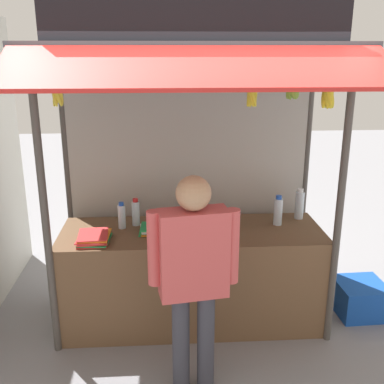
# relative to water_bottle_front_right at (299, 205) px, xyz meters

# --- Properties ---
(ground_plane) EXTENTS (20.00, 20.00, 0.00)m
(ground_plane) POSITION_rel_water_bottle_front_right_xyz_m (-1.01, -0.24, -1.01)
(ground_plane) COLOR gray
(stall_counter) EXTENTS (2.28, 0.77, 0.88)m
(stall_counter) POSITION_rel_water_bottle_front_right_xyz_m (-1.01, -0.24, -0.57)
(stall_counter) COLOR brown
(stall_counter) RESTS_ON ground
(stall_structure) EXTENTS (2.48, 1.65, 2.79)m
(stall_structure) POSITION_rel_water_bottle_front_right_xyz_m (-1.01, -0.09, 0.69)
(stall_structure) COLOR #4C4742
(stall_structure) RESTS_ON ground
(water_bottle_front_right) EXTENTS (0.08, 0.08, 0.29)m
(water_bottle_front_right) POSITION_rel_water_bottle_front_right_xyz_m (0.00, 0.00, 0.00)
(water_bottle_front_right) COLOR silver
(water_bottle_front_right) RESTS_ON stall_counter
(water_bottle_right) EXTENTS (0.08, 0.08, 0.27)m
(water_bottle_right) POSITION_rel_water_bottle_front_right_xyz_m (-0.24, -0.15, -0.01)
(water_bottle_right) COLOR silver
(water_bottle_right) RESTS_ON stall_counter
(water_bottle_front_left) EXTENTS (0.06, 0.06, 0.23)m
(water_bottle_front_left) POSITION_rel_water_bottle_front_right_xyz_m (-0.98, 0.00, -0.03)
(water_bottle_front_left) COLOR silver
(water_bottle_front_left) RESTS_ON stall_counter
(water_bottle_mid_left) EXTENTS (0.07, 0.07, 0.24)m
(water_bottle_mid_left) POSITION_rel_water_bottle_front_right_xyz_m (-1.62, -0.14, -0.02)
(water_bottle_mid_left) COLOR silver
(water_bottle_mid_left) RESTS_ON stall_counter
(water_bottle_far_right) EXTENTS (0.07, 0.07, 0.25)m
(water_bottle_far_right) POSITION_rel_water_bottle_front_right_xyz_m (-1.50, -0.07, -0.02)
(water_bottle_far_right) COLOR silver
(water_bottle_far_right) RESTS_ON stall_counter
(magazine_stack_left) EXTENTS (0.26, 0.25, 0.05)m
(magazine_stack_left) POSITION_rel_water_bottle_front_right_xyz_m (-1.34, -0.25, -0.11)
(magazine_stack_left) COLOR green
(magazine_stack_left) RESTS_ON stall_counter
(magazine_stack_back_right) EXTENTS (0.27, 0.32, 0.06)m
(magazine_stack_back_right) POSITION_rel_water_bottle_front_right_xyz_m (-1.83, -0.43, -0.10)
(magazine_stack_back_right) COLOR red
(magazine_stack_back_right) RESTS_ON stall_counter
(banana_bunch_inner_left) EXTENTS (0.10, 0.09, 0.31)m
(banana_bunch_inner_left) POSITION_rel_water_bottle_front_right_xyz_m (-0.62, -0.72, 1.07)
(banana_bunch_inner_left) COLOR #332D23
(banana_bunch_rightmost) EXTENTS (0.12, 0.12, 0.26)m
(banana_bunch_rightmost) POSITION_rel_water_bottle_front_right_xyz_m (-0.34, -0.72, 1.11)
(banana_bunch_rightmost) COLOR #332D23
(banana_bunch_leftmost) EXTENTS (0.11, 0.11, 0.33)m
(banana_bunch_leftmost) POSITION_rel_water_bottle_front_right_xyz_m (-0.08, -0.72, 1.05)
(banana_bunch_leftmost) COLOR #332D23
(banana_bunch_inner_right) EXTENTS (0.09, 0.09, 0.30)m
(banana_bunch_inner_right) POSITION_rel_water_bottle_front_right_xyz_m (-1.96, -0.72, 1.08)
(banana_bunch_inner_right) COLOR #332D23
(vendor_person) EXTENTS (0.61, 0.26, 1.62)m
(vendor_person) POSITION_rel_water_bottle_front_right_xyz_m (-1.06, -1.15, -0.04)
(vendor_person) COLOR #383842
(vendor_person) RESTS_ON ground
(plastic_crate) EXTENTS (0.45, 0.45, 0.31)m
(plastic_crate) POSITION_rel_water_bottle_front_right_xyz_m (0.57, -0.24, -0.86)
(plastic_crate) COLOR #194CB2
(plastic_crate) RESTS_ON ground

